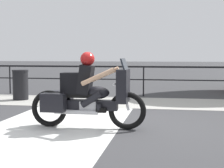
% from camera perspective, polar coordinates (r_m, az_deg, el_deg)
% --- Properties ---
extents(ground_plane, '(120.00, 120.00, 0.00)m').
position_cam_1_polar(ground_plane, '(7.37, 2.16, -6.84)').
color(ground_plane, '#38383A').
extents(sidewalk_band, '(44.00, 2.40, 0.01)m').
position_cam_1_polar(sidewalk_band, '(10.70, 4.55, -3.10)').
color(sidewalk_band, '#A8A59E').
rests_on(sidewalk_band, ground).
extents(crosswalk_band, '(2.72, 6.00, 0.01)m').
position_cam_1_polar(crosswalk_band, '(7.50, -9.02, -6.67)').
color(crosswalk_band, silver).
rests_on(crosswalk_band, ground).
extents(fence_railing, '(36.00, 0.05, 1.09)m').
position_cam_1_polar(fence_railing, '(12.26, 5.27, 1.93)').
color(fence_railing, black).
rests_on(fence_railing, ground).
extents(motorcycle, '(2.40, 0.76, 1.56)m').
position_cam_1_polar(motorcycle, '(6.99, -4.17, -1.74)').
color(motorcycle, black).
rests_on(motorcycle, ground).
extents(trash_bin, '(0.53, 0.53, 0.99)m').
position_cam_1_polar(trash_bin, '(11.67, -14.97, -0.14)').
color(trash_bin, black).
rests_on(trash_bin, ground).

